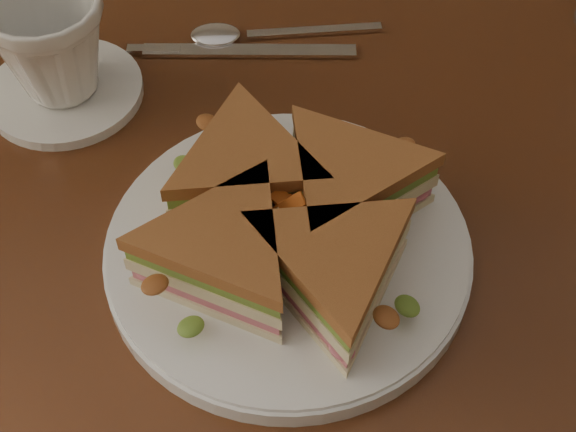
{
  "coord_description": "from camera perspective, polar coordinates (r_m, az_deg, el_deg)",
  "views": [
    {
      "loc": [
        -0.02,
        -0.44,
        1.25
      ],
      "look_at": [
        -0.01,
        -0.08,
        0.8
      ],
      "focal_mm": 50.0,
      "sensor_mm": 36.0,
      "label": 1
    }
  ],
  "objects": [
    {
      "name": "table",
      "position": [
        0.74,
        0.37,
        -2.07
      ],
      "size": [
        1.2,
        0.8,
        0.75
      ],
      "color": "#371A0C",
      "rests_on": "ground"
    },
    {
      "name": "spoon",
      "position": [
        0.79,
        -3.46,
        12.76
      ],
      "size": [
        0.18,
        0.03,
        0.01
      ],
      "rotation": [
        0.0,
        0.0,
        0.06
      ],
      "color": "silver",
      "rests_on": "table"
    },
    {
      "name": "plate",
      "position": [
        0.6,
        0.0,
        -2.48
      ],
      "size": [
        0.27,
        0.27,
        0.02
      ],
      "primitive_type": "cylinder",
      "color": "white",
      "rests_on": "table"
    },
    {
      "name": "saucer",
      "position": [
        0.75,
        -15.54,
        8.54
      ],
      "size": [
        0.14,
        0.14,
        0.01
      ],
      "primitive_type": "cylinder",
      "color": "white",
      "rests_on": "table"
    },
    {
      "name": "sandwich_wedges",
      "position": [
        0.57,
        -0.0,
        -0.31
      ],
      "size": [
        0.28,
        0.28,
        0.06
      ],
      "color": "beige",
      "rests_on": "plate"
    },
    {
      "name": "crisps_mound",
      "position": [
        0.58,
        0.0,
        -0.56
      ],
      "size": [
        0.09,
        0.09,
        0.05
      ],
      "primitive_type": null,
      "color": "#B75017",
      "rests_on": "plate"
    },
    {
      "name": "knife",
      "position": [
        0.77,
        -3.86,
        11.59
      ],
      "size": [
        0.22,
        0.02,
        0.0
      ],
      "rotation": [
        0.0,
        0.0,
        -0.04
      ],
      "color": "silver",
      "rests_on": "table"
    },
    {
      "name": "coffee_cup",
      "position": [
        0.72,
        -16.42,
        11.51
      ],
      "size": [
        0.12,
        0.12,
        0.09
      ],
      "primitive_type": "imported",
      "rotation": [
        0.0,
        0.0,
        -0.26
      ],
      "color": "white",
      "rests_on": "saucer"
    }
  ]
}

